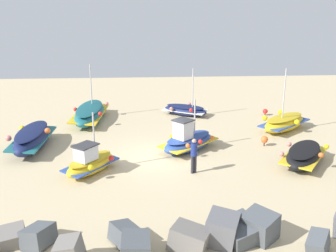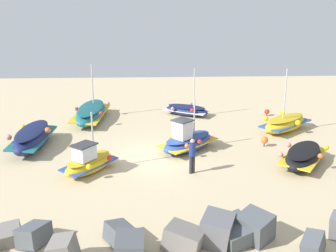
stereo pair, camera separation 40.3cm
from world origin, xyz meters
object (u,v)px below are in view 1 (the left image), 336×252
Objects in this scene: fishing_boat_5 at (304,155)px; mooring_buoy_0 at (265,111)px; fishing_boat_0 at (188,141)px; fishing_boat_1 at (90,163)px; fishing_boat_6 at (185,110)px; fishing_boat_2 at (90,113)px; person_walking at (194,153)px; fishing_boat_4 at (284,123)px; mooring_buoy_1 at (264,140)px; fishing_boat_3 at (32,138)px.

fishing_boat_5 reaches higher than mooring_buoy_0.
fishing_boat_0 is 5.78m from fishing_boat_1.
fishing_boat_5 is 10.73m from fishing_boat_6.
fishing_boat_2 reaches higher than fishing_boat_6.
fishing_boat_6 is 10.22m from person_walking.
fishing_boat_4 is at bearing 93.29° from mooring_buoy_0.
fishing_boat_2 is 1.59× the size of fishing_boat_6.
person_walking is at bearing 37.97° from mooring_buoy_1.
fishing_boat_2 is at bearing 38.34° from fishing_boat_6.
fishing_boat_3 is 1.17× the size of fishing_boat_4.
fishing_boat_0 reaches higher than person_walking.
fishing_boat_2 is at bearing 89.73° from fishing_boat_5.
mooring_buoy_1 is (-10.59, 5.59, -0.16)m from fishing_boat_2.
fishing_boat_3 is (8.72, -0.76, 0.06)m from fishing_boat_0.
fishing_boat_1 is at bearing 89.42° from fishing_boat_6.
fishing_boat_6 is 1.97× the size of person_walking.
fishing_boat_0 is 7.10m from fishing_boat_6.
fishing_boat_3 is 9.76× the size of mooring_buoy_0.
fishing_boat_1 is 10.79m from fishing_boat_5.
fishing_boat_6 is at bearing -25.43° from person_walking.
fishing_boat_5 is at bearing -104.47° from person_walking.
fishing_boat_2 is (6.14, -6.01, -0.01)m from fishing_boat_0.
fishing_boat_3 is at bearing 63.52° from fishing_boat_6.
fishing_boat_4 is 8.35× the size of mooring_buoy_0.
mooring_buoy_0 is at bearing -154.91° from fishing_boat_6.
mooring_buoy_1 is (1.86, 6.24, 0.09)m from mooring_buoy_0.
fishing_boat_5 is at bearing 129.01° from fishing_boat_1.
fishing_boat_5 is at bearing 147.89° from fishing_boat_6.
fishing_boat_6 is 5.77× the size of mooring_buoy_1.
fishing_boat_1 reaches higher than fishing_boat_5.
fishing_boat_0 is 9.18m from mooring_buoy_0.
fishing_boat_0 is at bearing 155.30° from fishing_boat_1.
fishing_boat_0 is at bearing 102.58° from fishing_boat_5.
fishing_boat_2 is at bearing 127.74° from fishing_boat_4.
fishing_boat_0 is 8.59m from fishing_boat_2.
fishing_boat_5 is 9.02m from mooring_buoy_0.
fishing_boat_1 is 1.80× the size of person_walking.
fishing_boat_6 reaches higher than fishing_boat_0.
fishing_boat_3 is at bearing 149.38° from fishing_boat_4.
fishing_boat_3 is 1.36× the size of fishing_boat_6.
fishing_boat_1 is 5.06m from fishing_boat_3.
fishing_boat_0 is 1.07× the size of fishing_boat_6.
fishing_boat_0 is 0.94× the size of fishing_boat_5.
fishing_boat_5 is at bearing 60.09° from fishing_boat_2.
fishing_boat_1 is 0.79× the size of fishing_boat_4.
person_walking is at bearing 115.81° from fishing_boat_6.
fishing_boat_4 reaches higher than fishing_boat_1.
fishing_boat_3 is 9.49m from person_walking.
mooring_buoy_0 is (-0.61, -9.00, -0.18)m from fishing_boat_5.
fishing_boat_1 is 0.58× the size of fishing_boat_2.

